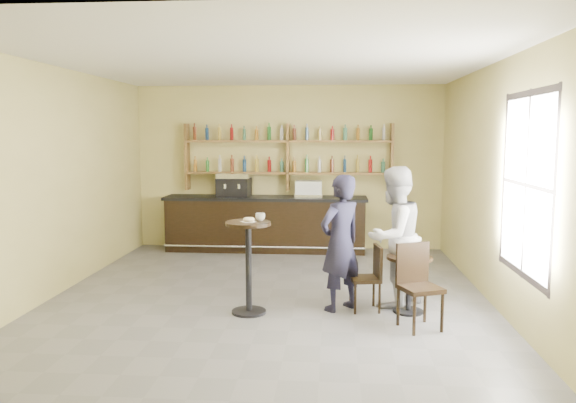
# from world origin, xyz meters

# --- Properties ---
(floor) EXTENTS (7.00, 7.00, 0.00)m
(floor) POSITION_xyz_m (0.00, 0.00, 0.00)
(floor) COLOR slate
(floor) RESTS_ON ground
(ceiling) EXTENTS (7.00, 7.00, 0.00)m
(ceiling) POSITION_xyz_m (0.00, 0.00, 3.20)
(ceiling) COLOR white
(ceiling) RESTS_ON wall_back
(wall_back) EXTENTS (7.00, 0.00, 7.00)m
(wall_back) POSITION_xyz_m (0.00, 3.50, 1.60)
(wall_back) COLOR #C8BB71
(wall_back) RESTS_ON floor
(wall_front) EXTENTS (7.00, 0.00, 7.00)m
(wall_front) POSITION_xyz_m (0.00, -3.50, 1.60)
(wall_front) COLOR #C8BB71
(wall_front) RESTS_ON floor
(wall_left) EXTENTS (0.00, 7.00, 7.00)m
(wall_left) POSITION_xyz_m (-3.00, 0.00, 1.60)
(wall_left) COLOR #C8BB71
(wall_left) RESTS_ON floor
(wall_right) EXTENTS (0.00, 7.00, 7.00)m
(wall_right) POSITION_xyz_m (3.00, 0.00, 1.60)
(wall_right) COLOR #C8BB71
(wall_right) RESTS_ON floor
(window_pane) EXTENTS (0.00, 2.00, 2.00)m
(window_pane) POSITION_xyz_m (2.99, -1.20, 1.70)
(window_pane) COLOR white
(window_pane) RESTS_ON wall_right
(window_frame) EXTENTS (0.04, 1.70, 2.10)m
(window_frame) POSITION_xyz_m (2.99, -1.20, 1.70)
(window_frame) COLOR black
(window_frame) RESTS_ON wall_right
(shelf_unit) EXTENTS (4.00, 0.26, 1.40)m
(shelf_unit) POSITION_xyz_m (0.00, 3.37, 1.81)
(shelf_unit) COLOR brown
(shelf_unit) RESTS_ON wall_back
(liquor_bottles) EXTENTS (3.68, 0.10, 1.00)m
(liquor_bottles) POSITION_xyz_m (0.00, 3.37, 1.98)
(liquor_bottles) COLOR #8C5919
(liquor_bottles) RESTS_ON shelf_unit
(bar_counter) EXTENTS (3.90, 0.76, 1.06)m
(bar_counter) POSITION_xyz_m (-0.42, 3.15, 0.53)
(bar_counter) COLOR black
(bar_counter) RESTS_ON floor
(espresso_machine) EXTENTS (0.66, 0.46, 0.45)m
(espresso_machine) POSITION_xyz_m (-1.04, 3.15, 1.28)
(espresso_machine) COLOR black
(espresso_machine) RESTS_ON bar_counter
(pastry_case) EXTENTS (0.54, 0.44, 0.31)m
(pastry_case) POSITION_xyz_m (0.42, 3.15, 1.21)
(pastry_case) COLOR silver
(pastry_case) RESTS_ON bar_counter
(pedestal_table) EXTENTS (0.64, 0.64, 1.17)m
(pedestal_table) POSITION_xyz_m (-0.18, -0.70, 0.59)
(pedestal_table) COLOR black
(pedestal_table) RESTS_ON floor
(napkin) EXTENTS (0.21, 0.21, 0.00)m
(napkin) POSITION_xyz_m (-0.18, -0.70, 1.17)
(napkin) COLOR white
(napkin) RESTS_ON pedestal_table
(donut) EXTENTS (0.16, 0.16, 0.05)m
(donut) POSITION_xyz_m (-0.17, -0.71, 1.20)
(donut) COLOR #BA9144
(donut) RESTS_ON napkin
(cup_pedestal) EXTENTS (0.12, 0.12, 0.10)m
(cup_pedestal) POSITION_xyz_m (-0.04, -0.60, 1.22)
(cup_pedestal) COLOR white
(cup_pedestal) RESTS_ON pedestal_table
(man_main) EXTENTS (0.76, 0.74, 1.75)m
(man_main) POSITION_xyz_m (0.97, -0.47, 0.88)
(man_main) COLOR black
(man_main) RESTS_ON floor
(cafe_table) EXTENTS (0.58, 0.58, 0.73)m
(cafe_table) POSITION_xyz_m (1.84, -0.52, 0.36)
(cafe_table) COLOR black
(cafe_table) RESTS_ON floor
(cup_cafe) EXTENTS (0.11, 0.11, 0.09)m
(cup_cafe) POSITION_xyz_m (1.89, -0.52, 0.77)
(cup_cafe) COLOR white
(cup_cafe) RESTS_ON cafe_table
(chair_west) EXTENTS (0.42, 0.42, 0.85)m
(chair_west) POSITION_xyz_m (1.29, -0.47, 0.42)
(chair_west) COLOR black
(chair_west) RESTS_ON floor
(chair_south) EXTENTS (0.56, 0.56, 0.99)m
(chair_south) POSITION_xyz_m (1.89, -1.12, 0.49)
(chair_south) COLOR black
(chair_south) RESTS_ON floor
(patron_second) EXTENTS (1.13, 1.13, 1.84)m
(patron_second) POSITION_xyz_m (1.67, -0.22, 0.92)
(patron_second) COLOR #AFAFB5
(patron_second) RESTS_ON floor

